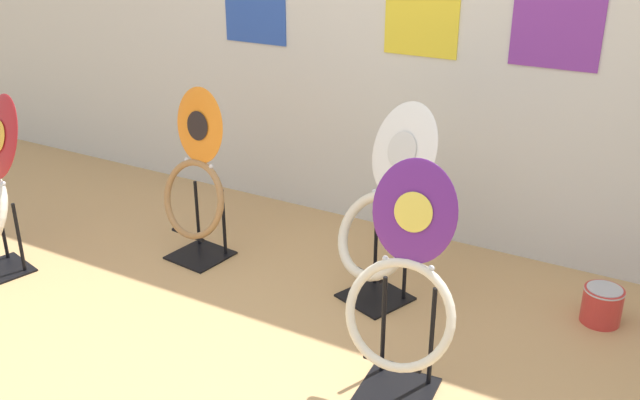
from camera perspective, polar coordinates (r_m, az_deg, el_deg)
The scene contains 4 objects.
toilet_seat_display_white_plain at distance 3.27m, azimuth 5.04°, elevation -1.30°, with size 0.50×0.50×0.93m.
toilet_seat_display_orange_sun at distance 3.69m, azimuth -9.88°, elevation 1.41°, with size 0.43×0.31×0.91m.
toilet_seat_display_purple_note at distance 2.65m, azimuth 6.66°, elevation -7.60°, with size 0.44×0.31×0.92m.
paint_can at distance 3.45m, azimuth 21.64°, elevation -7.75°, with size 0.18×0.18×0.17m.
Camera 1 is at (1.48, -1.51, 1.78)m, focal length 40.00 mm.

